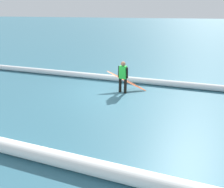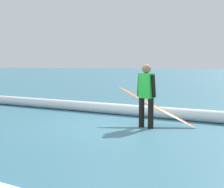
% 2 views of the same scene
% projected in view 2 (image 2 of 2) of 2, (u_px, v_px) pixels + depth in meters
% --- Properties ---
extents(ground_plane, '(195.71, 195.71, 0.00)m').
position_uv_depth(ground_plane, '(112.00, 126.00, 8.51)').
color(ground_plane, '#366B7D').
extents(surfer, '(0.51, 0.27, 1.55)m').
position_uv_depth(surfer, '(146.00, 92.00, 8.14)').
color(surfer, black).
rests_on(surfer, ground_plane).
extents(surfboard, '(2.07, 0.48, 0.98)m').
position_uv_depth(surfboard, '(156.00, 107.00, 8.48)').
color(surfboard, '#E55926').
rests_on(surfboard, ground_plane).
extents(wave_crest_foreground, '(23.66, 0.73, 0.33)m').
position_uv_depth(wave_crest_foreground, '(185.00, 114.00, 9.27)').
color(wave_crest_foreground, white).
rests_on(wave_crest_foreground, ground_plane).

